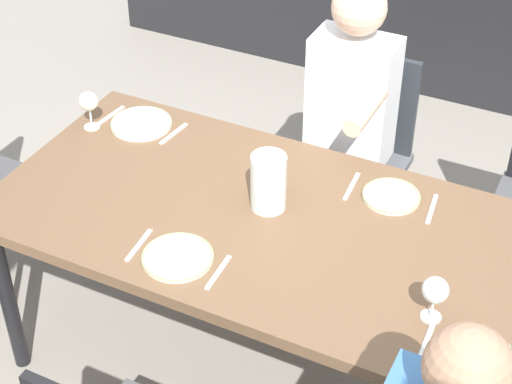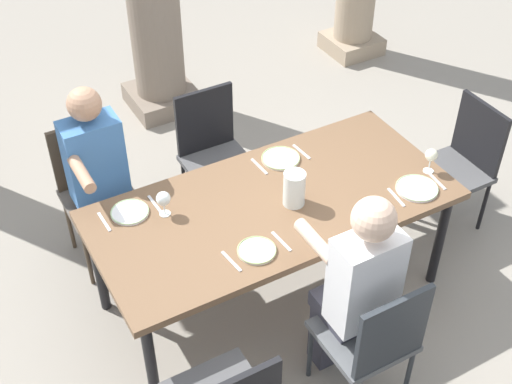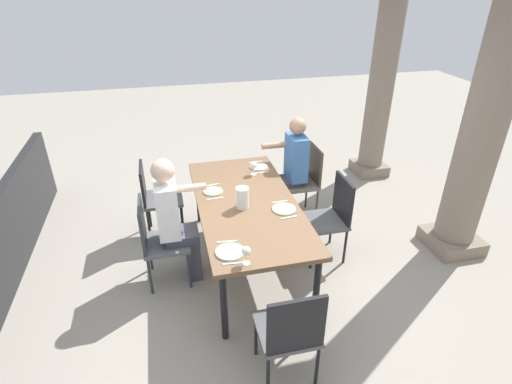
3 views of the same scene
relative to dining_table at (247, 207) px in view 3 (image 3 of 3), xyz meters
name	(u,v)px [view 3 (image 3 of 3)]	position (x,y,z in m)	size (l,w,h in m)	color
ground_plane	(247,262)	(0.00, 0.00, -0.71)	(16.00, 16.00, 0.00)	gray
dining_table	(247,207)	(0.00, 0.00, 0.00)	(2.08, 0.97, 0.77)	brown
chair_west_north	(305,178)	(-0.78, 0.91, -0.16)	(0.44, 0.44, 0.94)	#6A6158
chair_west_south	(156,195)	(-0.78, -0.91, -0.17)	(0.44, 0.44, 0.91)	#4F4F50
chair_mid_north	(332,214)	(0.06, 0.91, -0.18)	(0.44, 0.44, 0.93)	#4F4F50
chair_mid_south	(157,237)	(0.06, -0.91, -0.18)	(0.44, 0.44, 0.92)	#5B5E61
chair_head_east	(290,330)	(1.46, 0.00, -0.19)	(0.44, 0.44, 0.92)	#4F4F50
diner_woman_green	(291,167)	(-0.78, 0.72, 0.00)	(0.35, 0.49, 1.33)	#3F3F4C
diner_man_white	(175,218)	(0.06, -0.72, 0.01)	(0.35, 0.50, 1.34)	#3F3F4C
stone_column_near	(382,81)	(-1.74, 2.34, 0.73)	(0.47, 0.47, 2.91)	gray
stone_column_centre	(483,129)	(0.27, 2.34, 0.73)	(0.55, 0.55, 2.91)	gray
plate_0	(259,167)	(-0.75, 0.31, 0.07)	(0.21, 0.21, 0.02)	white
wine_glass_0	(254,166)	(-0.58, 0.21, 0.17)	(0.08, 0.08, 0.15)	white
fork_0	(256,162)	(-0.90, 0.31, 0.06)	(0.02, 0.17, 0.01)	silver
spoon_0	(262,173)	(-0.60, 0.31, 0.06)	(0.02, 0.17, 0.01)	silver
plate_1	(213,191)	(-0.28, -0.30, 0.07)	(0.21, 0.21, 0.02)	silver
fork_1	(211,185)	(-0.43, -0.30, 0.06)	(0.02, 0.17, 0.01)	silver
spoon_1	(215,199)	(-0.13, -0.30, 0.06)	(0.02, 0.17, 0.01)	silver
plate_2	(284,209)	(0.24, 0.32, 0.07)	(0.24, 0.24, 0.02)	silver
fork_2	(280,202)	(0.09, 0.32, 0.06)	(0.02, 0.17, 0.01)	silver
spoon_2	(289,217)	(0.39, 0.32, 0.06)	(0.02, 0.17, 0.01)	silver
plate_3	(230,251)	(0.78, -0.31, 0.07)	(0.25, 0.25, 0.02)	white
wine_glass_3	(246,252)	(0.95, -0.21, 0.18)	(0.08, 0.08, 0.16)	white
fork_3	(227,242)	(0.63, -0.31, 0.06)	(0.02, 0.17, 0.01)	silver
spoon_3	(233,263)	(0.93, -0.31, 0.06)	(0.02, 0.17, 0.01)	silver
water_pitcher	(242,199)	(0.10, -0.06, 0.16)	(0.13, 0.13, 0.21)	white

